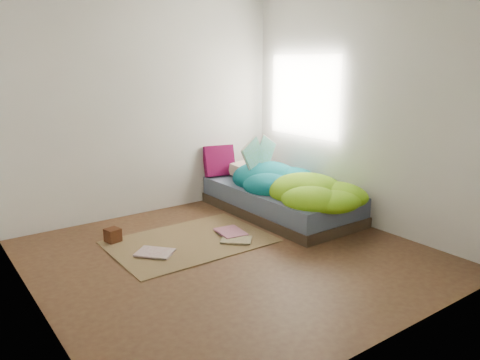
% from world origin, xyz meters
% --- Properties ---
extents(ground, '(3.50, 3.50, 0.00)m').
position_xyz_m(ground, '(0.00, 0.00, 0.00)').
color(ground, '#47281B').
rests_on(ground, ground).
extents(room_walls, '(3.54, 3.54, 2.62)m').
position_xyz_m(room_walls, '(0.01, 0.01, 1.63)').
color(room_walls, silver).
rests_on(room_walls, ground).
extents(bed, '(1.00, 2.00, 0.34)m').
position_xyz_m(bed, '(1.22, 0.72, 0.17)').
color(bed, '#3B2B20').
rests_on(bed, ground).
extents(duvet, '(0.96, 1.84, 0.34)m').
position_xyz_m(duvet, '(1.22, 0.50, 0.51)').
color(duvet, '#075170').
rests_on(duvet, bed).
extents(rug, '(1.60, 1.10, 0.01)m').
position_xyz_m(rug, '(-0.15, 0.55, 0.01)').
color(rug, brown).
rests_on(rug, ground).
extents(pillow_floral, '(0.74, 0.58, 0.14)m').
position_xyz_m(pillow_floral, '(1.38, 1.42, 0.41)').
color(pillow_floral, silver).
rests_on(pillow_floral, bed).
extents(pillow_magenta, '(0.42, 0.22, 0.40)m').
position_xyz_m(pillow_magenta, '(0.94, 1.64, 0.54)').
color(pillow_magenta, '#47041D').
rests_on(pillow_magenta, bed).
extents(open_book, '(0.52, 0.21, 0.31)m').
position_xyz_m(open_book, '(1.11, 0.99, 0.83)').
color(open_book, '#287C2B').
rests_on(open_book, duvet).
extents(wooden_box, '(0.16, 0.16, 0.14)m').
position_xyz_m(wooden_box, '(-0.80, 1.01, 0.08)').
color(wooden_box, '#35180C').
rests_on(wooden_box, rug).
extents(floor_book_a, '(0.41, 0.42, 0.03)m').
position_xyz_m(floor_book_a, '(-0.69, 0.37, 0.03)').
color(floor_book_a, beige).
rests_on(floor_book_a, rug).
extents(floor_book_b, '(0.31, 0.38, 0.03)m').
position_xyz_m(floor_book_b, '(0.18, 0.49, 0.03)').
color(floor_book_b, '#AF6580').
rests_on(floor_book_b, rug).
extents(floor_book_c, '(0.38, 0.38, 0.02)m').
position_xyz_m(floor_book_c, '(0.16, 0.18, 0.02)').
color(floor_book_c, tan).
rests_on(floor_book_c, rug).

